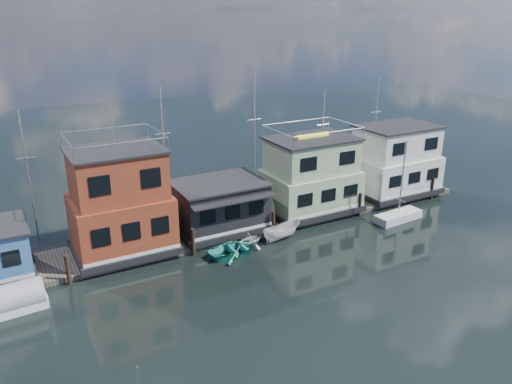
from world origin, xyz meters
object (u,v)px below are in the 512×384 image
dinghy_white (250,239)px  motorboat (282,232)px  houseboat_green (311,176)px  houseboat_white (395,161)px  tarp_runabout (4,302)px  dinghy_teal (235,249)px  houseboat_red (120,203)px  day_sailer (398,216)px  houseboat_dark (220,206)px

dinghy_white → motorboat: bearing=-101.7°
houseboat_green → motorboat: 6.95m
houseboat_green → houseboat_white: bearing=-0.0°
dinghy_white → tarp_runabout: (-17.47, -0.86, 0.11)m
houseboat_green → tarp_runabout: bearing=-170.2°
houseboat_green → houseboat_white: 10.00m
dinghy_teal → houseboat_red: bearing=55.9°
houseboat_white → dinghy_white: (-18.05, -3.56, -2.92)m
dinghy_teal → houseboat_green: bearing=-71.4°
day_sailer → dinghy_white: (-13.96, 1.64, 0.19)m
houseboat_dark → day_sailer: day_sailer is taller
houseboat_dark → motorboat: bearing=-43.5°
houseboat_red → dinghy_white: (8.95, -3.56, -3.49)m
houseboat_white → dinghy_teal: 20.29m
day_sailer → dinghy_white: day_sailer is taller
houseboat_white → tarp_runabout: 35.90m
houseboat_red → dinghy_white: size_ratio=5.09×
dinghy_teal → tarp_runabout: tarp_runabout is taller
houseboat_dark → houseboat_green: bearing=0.1°
dinghy_white → day_sailer: bearing=-107.0°
houseboat_dark → houseboat_white: size_ratio=0.88×
dinghy_white → houseboat_green: bearing=-76.5°
houseboat_green → tarp_runabout: (-25.52, -4.42, -2.83)m
day_sailer → houseboat_red: bearing=163.1°
houseboat_white → houseboat_dark: bearing=-179.9°
motorboat → dinghy_white: (-2.85, 0.07, -0.07)m
houseboat_dark → day_sailer: size_ratio=1.03×
houseboat_green → dinghy_white: bearing=-156.2°
dinghy_teal → dinghy_white: 1.69m
houseboat_red → houseboat_white: bearing=0.0°
houseboat_dark → tarp_runabout: bearing=-165.1°
houseboat_green → day_sailer: size_ratio=1.16×
dinghy_teal → motorboat: bearing=-88.0°
day_sailer → tarp_runabout: bearing=174.5°
dinghy_teal → tarp_runabout: size_ratio=0.88×
houseboat_dark → motorboat: houseboat_dark is taller
motorboat → houseboat_dark: bearing=39.7°
dinghy_white → tarp_runabout: 17.49m
houseboat_white → dinghy_white: size_ratio=3.61×
motorboat → houseboat_white: bearing=-83.4°
houseboat_white → tarp_runabout: size_ratio=1.72×
houseboat_green → tarp_runabout: 26.05m
houseboat_green → tarp_runabout: size_ratio=1.72×
houseboat_white → motorboat: houseboat_white is taller
motorboat → day_sailer: bearing=-104.8°
dinghy_teal → houseboat_white: bearing=-82.8°
day_sailer → tarp_runabout: size_ratio=1.48×
houseboat_red → motorboat: size_ratio=3.33×
houseboat_green → tarp_runabout: houseboat_green is taller
dinghy_teal → motorboat: 4.46m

